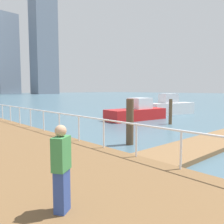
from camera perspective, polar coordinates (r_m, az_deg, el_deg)
name	(u,v)px	position (r m, az deg, el deg)	size (l,w,h in m)	color
ground_plane	(40,120)	(20.59, -16.94, -1.91)	(300.00, 300.00, 0.00)	#476675
floating_dock	(222,139)	(13.21, 25.02, -5.82)	(13.53, 2.00, 0.18)	olive
boardwalk_railing	(91,123)	(9.36, -5.21, -2.68)	(0.06, 27.42, 1.08)	white
dock_piling_1	(130,122)	(10.94, 4.33, -2.40)	(0.35, 0.35, 2.13)	brown
dock_piling_4	(170,112)	(17.85, 13.92, 0.08)	(0.25, 0.25, 1.86)	brown
moored_boat_0	(136,112)	(20.10, 5.92, -0.04)	(5.57, 2.51, 1.84)	red
moored_boat_3	(171,107)	(24.94, 14.04, 1.23)	(5.33, 2.52, 2.14)	white
pedestrian_1	(61,168)	(4.32, -12.10, -13.06)	(0.42, 0.38, 1.55)	#334C99
skyline_tower_6	(7,54)	(153.64, -24.01, 12.65)	(12.35, 7.23, 45.98)	gray
skyline_tower_7	(44,47)	(139.57, -16.10, 14.78)	(12.84, 9.12, 51.24)	slate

